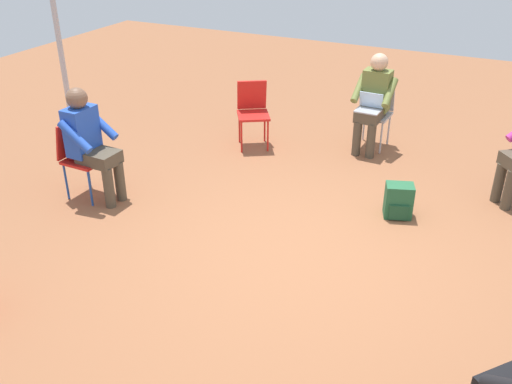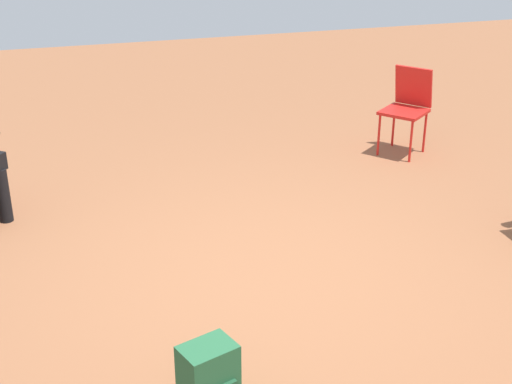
{
  "view_description": "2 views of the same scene",
  "coord_description": "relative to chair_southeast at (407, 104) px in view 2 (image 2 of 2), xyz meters",
  "views": [
    {
      "loc": [
        4.21,
        1.58,
        3.0
      ],
      "look_at": [
        0.33,
        -0.29,
        0.73
      ],
      "focal_mm": 40.0,
      "sensor_mm": 36.0,
      "label": 1
    },
    {
      "loc": [
        -4.0,
        1.29,
        2.53
      ],
      "look_at": [
        -0.36,
        0.19,
        0.86
      ],
      "focal_mm": 50.0,
      "sensor_mm": 36.0,
      "label": 2
    }
  ],
  "objects": [
    {
      "name": "ground_plane",
      "position": [
        -2.06,
        2.1,
        -0.5
      ],
      "size": [
        16.28,
        16.28,
        0.0
      ],
      "primitive_type": "plane",
      "color": "brown"
    },
    {
      "name": "chair_southeast",
      "position": [
        0.0,
        0.0,
        0.0
      ],
      "size": [
        0.58,
        0.58,
        0.85
      ],
      "rotation": [
        0.0,
        0.0,
        0.67
      ],
      "color": "red",
      "rests_on": "ground"
    },
    {
      "name": "backpack_near_laptop_user",
      "position": [
        -3.13,
        2.77,
        -0.34
      ],
      "size": [
        0.3,
        0.33,
        0.36
      ],
      "rotation": [
        0.0,
        0.0,
        1.9
      ],
      "color": "#235B38",
      "rests_on": "ground"
    }
  ]
}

